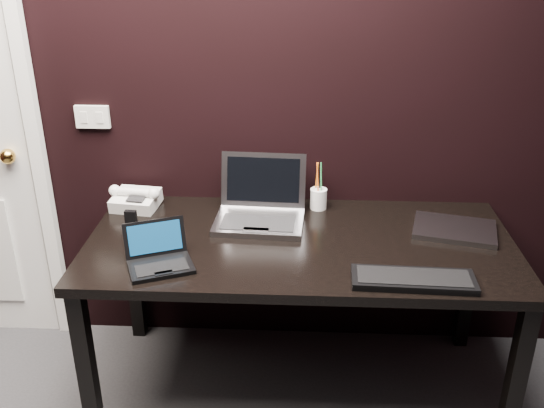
{
  "coord_description": "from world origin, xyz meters",
  "views": [
    {
      "loc": [
        0.29,
        -0.74,
        1.88
      ],
      "look_at": [
        0.19,
        1.35,
        0.92
      ],
      "focal_mm": 40.0,
      "sensor_mm": 36.0,
      "label": 1
    }
  ],
  "objects_px": {
    "silver_laptop": "(260,210)",
    "closed_laptop": "(454,229)",
    "mobile_phone": "(131,225)",
    "netbook": "(159,258)",
    "ext_keyboard": "(413,279)",
    "desk_phone": "(136,199)",
    "desk": "(300,257)",
    "pen_cup": "(318,198)"
  },
  "relations": [
    {
      "from": "desk",
      "to": "netbook",
      "type": "distance_m",
      "value": 0.57
    },
    {
      "from": "closed_laptop",
      "to": "pen_cup",
      "type": "relative_size",
      "value": 1.72
    },
    {
      "from": "netbook",
      "to": "mobile_phone",
      "type": "bearing_deg",
      "value": 124.08
    },
    {
      "from": "silver_laptop",
      "to": "desk_phone",
      "type": "bearing_deg",
      "value": 169.84
    },
    {
      "from": "desk",
      "to": "mobile_phone",
      "type": "xyz_separation_m",
      "value": [
        -0.69,
        0.03,
        0.11
      ]
    },
    {
      "from": "ext_keyboard",
      "to": "closed_laptop",
      "type": "distance_m",
      "value": 0.46
    },
    {
      "from": "mobile_phone",
      "to": "netbook",
      "type": "bearing_deg",
      "value": -55.92
    },
    {
      "from": "desk_phone",
      "to": "desk",
      "type": "bearing_deg",
      "value": -20.26
    },
    {
      "from": "desk_phone",
      "to": "closed_laptop",
      "type": "bearing_deg",
      "value": -6.98
    },
    {
      "from": "desk",
      "to": "closed_laptop",
      "type": "height_order",
      "value": "closed_laptop"
    },
    {
      "from": "netbook",
      "to": "pen_cup",
      "type": "bearing_deg",
      "value": 41.68
    },
    {
      "from": "silver_laptop",
      "to": "closed_laptop",
      "type": "relative_size",
      "value": 1.03
    },
    {
      "from": "ext_keyboard",
      "to": "desk_phone",
      "type": "xyz_separation_m",
      "value": [
        -1.13,
        0.57,
        0.03
      ]
    },
    {
      "from": "desk",
      "to": "pen_cup",
      "type": "xyz_separation_m",
      "value": [
        0.08,
        0.31,
        0.13
      ]
    },
    {
      "from": "silver_laptop",
      "to": "closed_laptop",
      "type": "height_order",
      "value": "silver_laptop"
    },
    {
      "from": "silver_laptop",
      "to": "desk_phone",
      "type": "height_order",
      "value": "silver_laptop"
    },
    {
      "from": "desk",
      "to": "desk_phone",
      "type": "distance_m",
      "value": 0.79
    },
    {
      "from": "pen_cup",
      "to": "silver_laptop",
      "type": "bearing_deg",
      "value": -151.37
    },
    {
      "from": "ext_keyboard",
      "to": "silver_laptop",
      "type": "bearing_deg",
      "value": 140.59
    },
    {
      "from": "desk",
      "to": "closed_laptop",
      "type": "bearing_deg",
      "value": 9.27
    },
    {
      "from": "silver_laptop",
      "to": "mobile_phone",
      "type": "distance_m",
      "value": 0.53
    },
    {
      "from": "desk",
      "to": "pen_cup",
      "type": "relative_size",
      "value": 7.87
    },
    {
      "from": "pen_cup",
      "to": "closed_laptop",
      "type": "bearing_deg",
      "value": -20.1
    },
    {
      "from": "ext_keyboard",
      "to": "pen_cup",
      "type": "bearing_deg",
      "value": 118.0
    },
    {
      "from": "desk_phone",
      "to": "mobile_phone",
      "type": "bearing_deg",
      "value": -79.85
    },
    {
      "from": "pen_cup",
      "to": "desk_phone",
      "type": "bearing_deg",
      "value": -177.47
    },
    {
      "from": "mobile_phone",
      "to": "pen_cup",
      "type": "relative_size",
      "value": 0.45
    },
    {
      "from": "netbook",
      "to": "ext_keyboard",
      "type": "bearing_deg",
      "value": -4.67
    },
    {
      "from": "desk",
      "to": "silver_laptop",
      "type": "xyz_separation_m",
      "value": [
        -0.17,
        0.17,
        0.13
      ]
    },
    {
      "from": "closed_laptop",
      "to": "pen_cup",
      "type": "xyz_separation_m",
      "value": [
        -0.55,
        0.2,
        0.04
      ]
    },
    {
      "from": "ext_keyboard",
      "to": "mobile_phone",
      "type": "height_order",
      "value": "mobile_phone"
    },
    {
      "from": "closed_laptop",
      "to": "pen_cup",
      "type": "height_order",
      "value": "pen_cup"
    },
    {
      "from": "desk",
      "to": "desk_phone",
      "type": "height_order",
      "value": "desk_phone"
    },
    {
      "from": "netbook",
      "to": "ext_keyboard",
      "type": "relative_size",
      "value": 0.66
    },
    {
      "from": "pen_cup",
      "to": "desk",
      "type": "bearing_deg",
      "value": -104.21
    },
    {
      "from": "desk_phone",
      "to": "pen_cup",
      "type": "bearing_deg",
      "value": 2.53
    },
    {
      "from": "pen_cup",
      "to": "ext_keyboard",
      "type": "bearing_deg",
      "value": -62.0
    },
    {
      "from": "desk",
      "to": "silver_laptop",
      "type": "relative_size",
      "value": 4.43
    },
    {
      "from": "ext_keyboard",
      "to": "closed_laptop",
      "type": "relative_size",
      "value": 1.17
    },
    {
      "from": "silver_laptop",
      "to": "ext_keyboard",
      "type": "height_order",
      "value": "silver_laptop"
    },
    {
      "from": "pen_cup",
      "to": "mobile_phone",
      "type": "bearing_deg",
      "value": -159.97
    },
    {
      "from": "silver_laptop",
      "to": "pen_cup",
      "type": "height_order",
      "value": "silver_laptop"
    }
  ]
}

